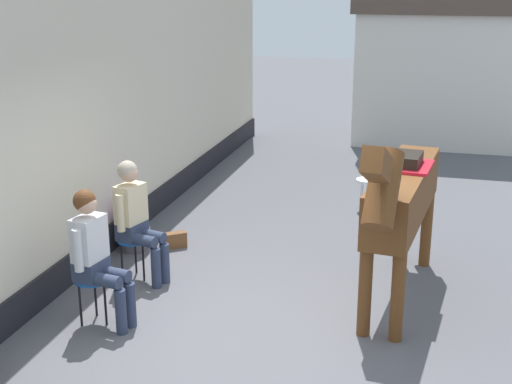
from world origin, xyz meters
name	(u,v)px	position (x,y,z in m)	size (l,w,h in m)	color
ground_plane	(318,230)	(0.00, 3.00, 0.00)	(40.00, 40.00, 0.00)	#56565B
pub_facade_wall	(88,132)	(-2.55, 1.50, 1.54)	(0.34, 14.00, 3.40)	beige
distant_cottage	(440,52)	(1.40, 9.12, 1.80)	(3.40, 2.60, 3.50)	silver
seated_visitor_near	(95,251)	(-1.64, -0.21, 0.78)	(0.61, 0.48, 1.39)	#194C99
seated_visitor_far	(136,215)	(-1.70, 0.88, 0.78)	(0.61, 0.48, 1.39)	#194C99
saddled_horse_center	(401,198)	(1.17, 1.06, 1.16)	(0.67, 2.99, 2.06)	brown
flower_planter_far	(133,225)	(-2.13, 1.70, 0.33)	(0.43, 0.43, 0.64)	#4C4C51
spare_stool_white	(367,183)	(0.53, 4.05, 0.40)	(0.32, 0.32, 0.46)	white
satchel_bag	(175,240)	(-1.65, 1.89, 0.10)	(0.28, 0.12, 0.20)	brown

